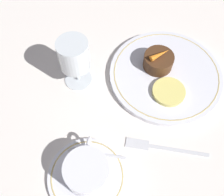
{
  "coord_description": "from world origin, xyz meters",
  "views": [
    {
      "loc": [
        -0.36,
        0.1,
        0.54
      ],
      "look_at": [
        -0.08,
        0.11,
        0.04
      ],
      "focal_mm": 42.0,
      "sensor_mm": 36.0,
      "label": 1
    }
  ],
  "objects_px": {
    "coffee_cup": "(87,172)",
    "dessert_cake": "(157,61)",
    "fork": "(157,147)",
    "dinner_plate": "(166,74)",
    "wine_glass": "(74,57)"
  },
  "relations": [
    {
      "from": "coffee_cup",
      "to": "dessert_cake",
      "type": "bearing_deg",
      "value": -28.57
    },
    {
      "from": "fork",
      "to": "dessert_cake",
      "type": "height_order",
      "value": "dessert_cake"
    },
    {
      "from": "dinner_plate",
      "to": "dessert_cake",
      "type": "relative_size",
      "value": 3.83
    },
    {
      "from": "dessert_cake",
      "to": "dinner_plate",
      "type": "bearing_deg",
      "value": -132.61
    },
    {
      "from": "dinner_plate",
      "to": "coffee_cup",
      "type": "relative_size",
      "value": 2.45
    },
    {
      "from": "wine_glass",
      "to": "dessert_cake",
      "type": "bearing_deg",
      "value": -78.8
    },
    {
      "from": "coffee_cup",
      "to": "dinner_plate",
      "type": "bearing_deg",
      "value": -34.6
    },
    {
      "from": "coffee_cup",
      "to": "dessert_cake",
      "type": "height_order",
      "value": "coffee_cup"
    },
    {
      "from": "wine_glass",
      "to": "dessert_cake",
      "type": "relative_size",
      "value": 1.81
    },
    {
      "from": "dinner_plate",
      "to": "wine_glass",
      "type": "bearing_deg",
      "value": 94.1
    },
    {
      "from": "wine_glass",
      "to": "fork",
      "type": "height_order",
      "value": "wine_glass"
    },
    {
      "from": "dinner_plate",
      "to": "coffee_cup",
      "type": "height_order",
      "value": "coffee_cup"
    },
    {
      "from": "coffee_cup",
      "to": "wine_glass",
      "type": "height_order",
      "value": "wine_glass"
    },
    {
      "from": "coffee_cup",
      "to": "dessert_cake",
      "type": "relative_size",
      "value": 1.57
    },
    {
      "from": "wine_glass",
      "to": "fork",
      "type": "relative_size",
      "value": 0.74
    }
  ]
}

